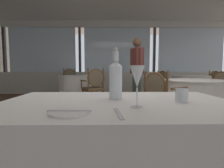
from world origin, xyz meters
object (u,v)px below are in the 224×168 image
dining_chair_2_0 (219,88)px  water_tumbler (181,95)px  wine_glass (137,77)px  side_plate (69,112)px  dining_chair_1_1 (70,80)px  dining_chair_0_0 (212,82)px  diner_person_0 (137,68)px  dining_chair_1_0 (94,85)px  dining_chair_2_1 (160,96)px  water_bottle (116,79)px  dining_chair_0_1 (166,84)px

dining_chair_2_0 → water_tumbler: bearing=19.1°
wine_glass → water_tumbler: bearing=26.6°
side_plate → dining_chair_1_1: bearing=102.5°
water_tumbler → dining_chair_1_1: bearing=108.9°
side_plate → dining_chair_0_0: 6.05m
diner_person_0 → dining_chair_0_0: bearing=7.5°
dining_chair_1_0 → diner_person_0: diner_person_0 is taller
dining_chair_1_0 → diner_person_0: bearing=-122.4°
dining_chair_2_1 → diner_person_0: bearing=57.6°
diner_person_0 → dining_chair_1_0: bearing=157.7°
dining_chair_0_0 → wine_glass: bearing=32.0°
dining_chair_0_0 → dining_chair_2_0: bearing=38.7°
water_tumbler → dining_chair_0_0: dining_chair_0_0 is taller
dining_chair_2_1 → side_plate: bearing=-152.0°
water_bottle → wine_glass: bearing=-69.5°
water_bottle → dining_chair_0_0: (3.35, 4.52, -0.36)m
wine_glass → dining_chair_0_1: bearing=69.9°
water_bottle → dining_chair_2_0: (2.33, 2.58, -0.35)m
water_bottle → diner_person_0: 3.30m
dining_chair_0_0 → dining_chair_1_1: 4.87m
dining_chair_0_0 → dining_chair_0_1: size_ratio=0.99×
water_bottle → dining_chair_0_1: size_ratio=0.35×
dining_chair_2_0 → dining_chair_2_1: dining_chair_2_1 is taller
dining_chair_0_0 → water_bottle: bearing=29.7°
dining_chair_1_0 → dining_chair_2_1: dining_chair_1_0 is taller
dining_chair_0_1 → dining_chair_1_1: size_ratio=0.93×
water_tumbler → dining_chair_1_1: size_ratio=0.08×
wine_glass → water_bottle: bearing=110.5°
dining_chair_1_0 → dining_chair_0_1: bearing=-106.2°
water_tumbler → diner_person_0: 3.37m
diner_person_0 → side_plate: bearing=-121.5°
side_plate → water_tumbler: water_tumbler is taller
water_tumbler → diner_person_0: size_ratio=0.05×
dining_chair_1_1 → dining_chair_2_1: (2.19, -3.80, -0.02)m
dining_chair_0_1 → dining_chair_2_0: (0.78, -1.15, 0.00)m
side_plate → wine_glass: wine_glass is taller
water_bottle → dining_chair_1_0: bearing=97.3°
dining_chair_0_1 → dining_chair_1_1: bearing=129.4°
dining_chair_2_0 → dining_chair_0_1: bearing=-90.7°
dining_chair_1_1 → dining_chair_2_0: bearing=26.6°
dining_chair_2_0 → diner_person_0: (-1.68, 0.66, 0.44)m
dining_chair_2_1 → diner_person_0: 1.83m
water_tumbler → dining_chair_0_1: (1.18, 3.85, -0.26)m
dining_chair_0_0 → dining_chair_0_1: 1.96m
side_plate → dining_chair_0_1: (1.77, 4.10, -0.23)m
diner_person_0 → water_tumbler: bearing=-112.7°
wine_glass → dining_chair_2_0: size_ratio=0.23×
wine_glass → dining_chair_1_1: size_ratio=0.21×
wine_glass → water_tumbler: wine_glass is taller
dining_chair_1_0 → diner_person_0: 1.16m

